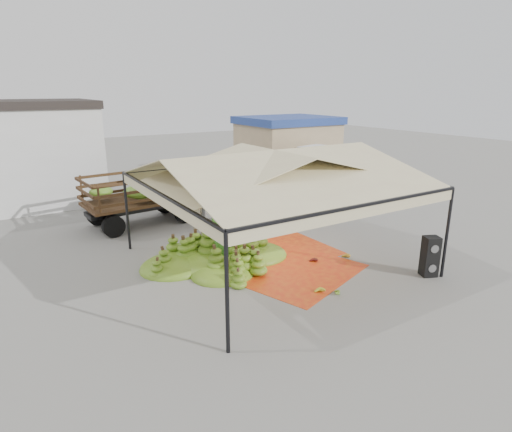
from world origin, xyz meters
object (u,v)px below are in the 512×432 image
vendor (197,215)px  truck_right (298,168)px  truck_left (168,188)px  speaker_stack (430,256)px  banana_heap (219,246)px

vendor → truck_right: bearing=-173.6°
truck_left → speaker_stack: bearing=-70.7°
banana_heap → speaker_stack: size_ratio=4.11×
truck_right → banana_heap: bearing=-156.4°
speaker_stack → banana_heap: bearing=162.1°
banana_heap → truck_right: truck_right is taller
banana_heap → vendor: size_ratio=2.97×
banana_heap → truck_left: bearing=86.1°
speaker_stack → vendor: vendor is taller
banana_heap → truck_right: (8.67, 6.85, 0.96)m
truck_right → truck_left: bearing=170.7°
banana_heap → vendor: 3.06m
vendor → truck_right: size_ratio=0.24×
banana_heap → truck_left: size_ratio=0.78×
vendor → truck_left: (-0.09, 3.07, 0.53)m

